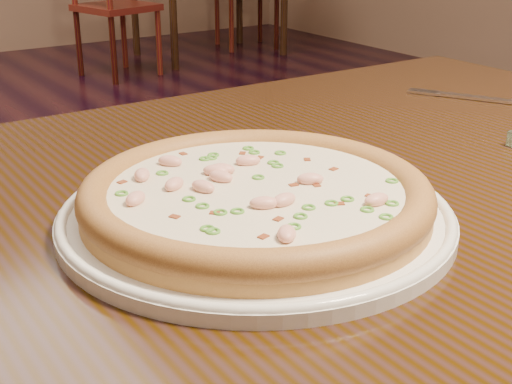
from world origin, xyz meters
TOP-DOWN VIEW (x-y plane):
  - hero_table at (0.07, -0.50)m, footprint 1.20×0.80m
  - plate at (-0.05, -0.55)m, footprint 0.35×0.35m
  - pizza at (-0.05, -0.55)m, footprint 0.31×0.31m
  - fork at (0.46, -0.36)m, footprint 0.10×0.16m
  - chair_c at (1.40, 3.24)m, footprint 0.51×0.51m

SIDE VIEW (x-z plane):
  - chair_c at x=1.40m, z-range -0.04..0.91m
  - hero_table at x=0.07m, z-range 0.28..1.03m
  - fork at x=0.46m, z-range 0.75..0.75m
  - plate at x=-0.05m, z-range 0.75..0.77m
  - pizza at x=-0.05m, z-range 0.76..0.79m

